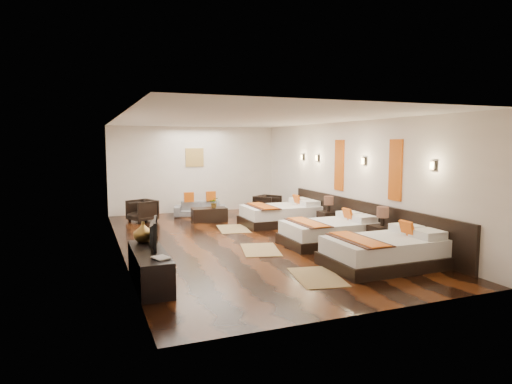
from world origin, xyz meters
name	(u,v)px	position (x,y,z in m)	size (l,w,h in m)	color
floor	(244,241)	(0.00, 0.00, 0.00)	(5.50, 9.50, 0.01)	black
ceiling	(244,119)	(0.00, 0.00, 2.80)	(5.50, 9.50, 0.01)	white
back_wall	(195,170)	(0.00, 4.75, 1.40)	(5.50, 0.01, 2.80)	silver
left_wall	(119,185)	(-2.75, 0.00, 1.40)	(0.01, 9.50, 2.80)	silver
right_wall	(346,178)	(2.75, 0.00, 1.40)	(0.01, 9.50, 2.80)	silver
headboard_panel	(362,220)	(2.71, -0.80, 0.45)	(0.08, 6.60, 0.90)	black
bed_near	(385,251)	(1.70, -2.96, 0.28)	(2.17, 1.36, 0.83)	black
bed_mid	(330,232)	(1.70, -1.01, 0.27)	(2.08, 1.30, 0.79)	black
bed_far	(282,214)	(1.70, 1.58, 0.28)	(2.14, 1.35, 0.82)	black
nightstand_a	(382,235)	(2.44, -1.89, 0.33)	(0.47, 0.47, 0.93)	black
nightstand_b	(328,219)	(2.45, 0.31, 0.32)	(0.46, 0.46, 0.91)	black
jute_mat_near	(317,277)	(0.20, -3.10, 0.01)	(0.75, 1.20, 0.01)	#9A7E4E
jute_mat_mid	(260,250)	(0.02, -0.96, 0.01)	(0.75, 1.20, 0.01)	#9A7E4E
jute_mat_far	(233,229)	(0.22, 1.44, 0.01)	(0.75, 1.20, 0.01)	#9A7E4E
tv_console	(150,268)	(-2.50, -2.43, 0.28)	(0.50, 1.80, 0.55)	black
tv	(150,234)	(-2.45, -2.23, 0.79)	(0.83, 0.11, 0.48)	black
book	(155,259)	(-2.50, -3.02, 0.56)	(0.21, 0.28, 0.03)	black
figurine	(143,232)	(-2.50, -1.74, 0.73)	(0.35, 0.35, 0.36)	brown
sofa	(200,209)	(-0.07, 3.80, 0.23)	(1.58, 0.62, 0.46)	slate
armchair_left	(142,211)	(-1.89, 3.44, 0.32)	(0.69, 0.71, 0.65)	black
armchair_right	(268,205)	(1.95, 3.19, 0.32)	(0.68, 0.70, 0.64)	black
coffee_table	(209,215)	(-0.07, 2.75, 0.20)	(1.00, 0.50, 0.40)	black
table_plant	(214,203)	(0.07, 2.73, 0.55)	(0.27, 0.24, 0.30)	#23531B
orange_panel_a	(395,170)	(2.73, -1.90, 1.70)	(0.04, 0.40, 1.30)	#D86014
orange_panel_b	(339,165)	(2.73, 0.30, 1.70)	(0.04, 0.40, 1.30)	#D86014
sconce_near	(433,165)	(2.70, -3.00, 1.85)	(0.07, 0.12, 0.18)	black
sconce_mid	(364,161)	(2.70, -0.80, 1.85)	(0.07, 0.12, 0.18)	black
sconce_far	(317,158)	(2.70, 1.40, 1.85)	(0.07, 0.12, 0.18)	black
sconce_lounge	(302,157)	(2.70, 2.30, 1.85)	(0.07, 0.12, 0.18)	black
gold_artwork	(195,157)	(0.00, 4.73, 1.80)	(0.60, 0.04, 0.60)	#AD873F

